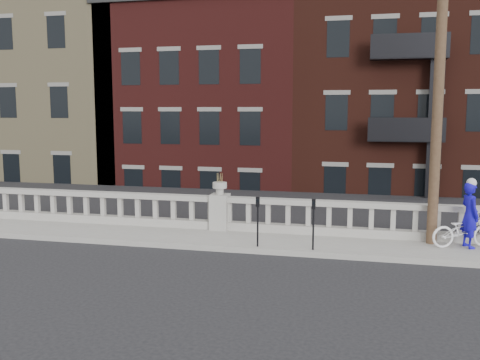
% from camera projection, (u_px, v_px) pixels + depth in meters
% --- Properties ---
extents(ground, '(120.00, 120.00, 0.00)m').
position_uv_depth(ground, '(176.00, 271.00, 12.84)').
color(ground, black).
rests_on(ground, ground).
extents(sidewalk, '(32.00, 2.20, 0.15)m').
position_uv_depth(sidewalk, '(211.00, 239.00, 15.72)').
color(sidewalk, gray).
rests_on(sidewalk, ground).
extents(balustrade, '(28.00, 0.34, 1.03)m').
position_uv_depth(balustrade, '(220.00, 214.00, 16.56)').
color(balustrade, gray).
rests_on(balustrade, sidewalk).
extents(planter_pedestal, '(0.55, 0.55, 1.76)m').
position_uv_depth(planter_pedestal, '(220.00, 208.00, 16.54)').
color(planter_pedestal, gray).
rests_on(planter_pedestal, sidewalk).
extents(lower_level, '(80.00, 44.00, 20.80)m').
position_uv_depth(lower_level, '(307.00, 128.00, 34.59)').
color(lower_level, '#605E59').
rests_on(lower_level, ground).
extents(utility_pole, '(1.60, 0.28, 10.00)m').
position_uv_depth(utility_pole, '(440.00, 57.00, 14.20)').
color(utility_pole, '#422D1E').
rests_on(utility_pole, sidewalk).
extents(parking_meter_b, '(0.10, 0.09, 1.36)m').
position_uv_depth(parking_meter_b, '(258.00, 216.00, 14.42)').
color(parking_meter_b, black).
rests_on(parking_meter_b, sidewalk).
extents(parking_meter_c, '(0.10, 0.09, 1.36)m').
position_uv_depth(parking_meter_c, '(313.00, 218.00, 14.08)').
color(parking_meter_c, black).
rests_on(parking_meter_c, sidewalk).
extents(bicycle, '(1.88, 1.22, 0.93)m').
position_uv_depth(bicycle, '(463.00, 230.00, 14.41)').
color(bicycle, white).
rests_on(bicycle, sidewalk).
extents(cyclist, '(0.63, 0.76, 1.78)m').
position_uv_depth(cyclist, '(470.00, 215.00, 14.31)').
color(cyclist, '#120BAD').
rests_on(cyclist, sidewalk).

